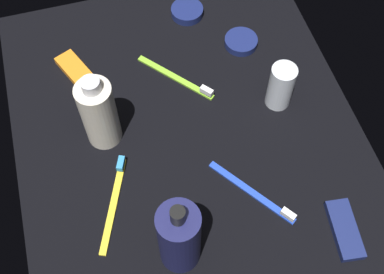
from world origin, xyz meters
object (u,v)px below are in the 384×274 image
Objects in this scene: bodywash_bottle at (99,113)px; cream_tin_left at (241,42)px; deodorant_stick at (281,86)px; snack_bar_navy at (345,230)px; toothbrush_lime at (180,79)px; snack_bar_orange at (77,72)px; cream_tin_right at (187,11)px; lotion_bottle at (179,237)px; toothbrush_yellow at (114,198)px; toothbrush_blue at (257,195)px.

bodywash_bottle reaches higher than cream_tin_left.
deodorant_stick is 28.37cm from snack_bar_navy.
snack_bar_orange is (-7.33, -19.52, 0.14)cm from toothbrush_lime.
deodorant_stick reaches higher than snack_bar_navy.
deodorant_stick is at bearing 21.80° from cream_tin_right.
snack_bar_orange is 1.51× the size of cream_tin_left.
toothbrush_yellow is at bearing -145.52° from lotion_bottle.
bodywash_bottle is 1.16× the size of toothbrush_lime.
toothbrush_lime is 1.40× the size of snack_bar_orange.
snack_bar_navy is at bearing 82.06° from lotion_bottle.
cream_tin_left is (-5.65, 14.80, 0.19)cm from toothbrush_lime.
toothbrush_blue is 15.70cm from snack_bar_navy.
lotion_bottle is 43.38cm from snack_bar_orange.
bodywash_bottle is (-25.76, -7.61, -0.39)cm from lotion_bottle.
lotion_bottle is 16.79cm from toothbrush_yellow.
cream_tin_left is (-43.67, -3.60, 0.05)cm from snack_bar_navy.
snack_bar_orange is at bearing -110.58° from toothbrush_lime.
deodorant_stick is 1.43× the size of cream_tin_left.
snack_bar_navy is 1.49× the size of cream_tin_right.
toothbrush_lime is 15.84cm from cream_tin_left.
lotion_bottle is at bearing -68.19° from toothbrush_blue.
deodorant_stick is (1.59, 33.80, -2.71)cm from bodywash_bottle.
cream_tin_left is 0.99× the size of cream_tin_right.
snack_bar_orange is 1.49× the size of cream_tin_right.
deodorant_stick is at bearing 132.70° from lotion_bottle.
lotion_bottle reaches higher than toothbrush_blue.
toothbrush_blue is 43.75cm from snack_bar_orange.
deodorant_stick reaches higher than toothbrush_blue.
toothbrush_blue reaches higher than cream_tin_left.
toothbrush_lime is (-8.41, 16.81, -7.04)cm from bodywash_bottle.
snack_bar_orange is at bearing -69.59° from cream_tin_right.
snack_bar_navy is (38.02, 18.40, 0.14)cm from toothbrush_lime.
toothbrush_lime is 18.03cm from cream_tin_right.
deodorant_stick reaches higher than snack_bar_orange.
cream_tin_right is (-26.91, -10.76, -4.06)cm from deodorant_stick.
snack_bar_navy is (29.61, 35.21, -6.90)cm from bodywash_bottle.
lotion_bottle is 1.21× the size of toothbrush_blue.
deodorant_stick reaches higher than cream_tin_right.
cream_tin_right reaches higher than snack_bar_orange.
snack_bar_navy is (10.08, 12.04, 0.14)cm from toothbrush_blue.
toothbrush_blue is 24.87cm from toothbrush_yellow.
deodorant_stick reaches higher than cream_tin_left.
toothbrush_blue is 1.47× the size of snack_bar_navy.
toothbrush_blue is 0.90× the size of toothbrush_yellow.
toothbrush_lime is 0.85× the size of toothbrush_yellow.
lotion_bottle is 1.28× the size of toothbrush_lime.
toothbrush_lime is at bearing -120.47° from deodorant_stick.
lotion_bottle is 47.06cm from cream_tin_left.
cream_tin_right is at bearing -142.73° from cream_tin_left.
snack_bar_orange is 1.00× the size of snack_bar_navy.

